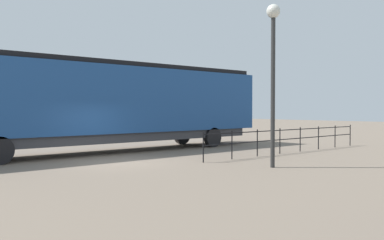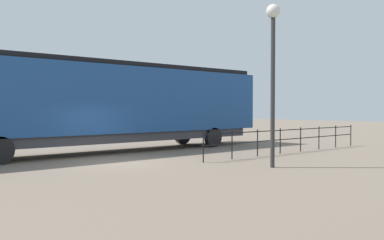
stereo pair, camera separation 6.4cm
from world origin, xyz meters
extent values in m
plane|color=#756656|center=(0.00, 0.00, 0.00)|extent=(120.00, 120.00, 0.00)
cube|color=navy|center=(-3.70, 1.87, 2.60)|extent=(2.98, 17.83, 3.19)
cube|color=black|center=(-3.70, 9.46, 2.12)|extent=(2.86, 2.63, 2.24)
cube|color=black|center=(-3.70, 1.87, 4.31)|extent=(2.68, 17.11, 0.24)
cube|color=#38383D|center=(-3.70, 1.87, 0.78)|extent=(2.68, 16.40, 0.45)
cylinder|color=black|center=(-5.04, 7.57, 0.55)|extent=(0.30, 1.10, 1.10)
cylinder|color=black|center=(-2.36, 7.57, 0.55)|extent=(0.30, 1.10, 1.10)
cylinder|color=#2D2D2D|center=(5.01, 3.51, 2.78)|extent=(0.16, 0.16, 5.56)
sphere|color=silver|center=(5.01, 3.51, 5.71)|extent=(0.51, 0.51, 0.51)
cube|color=black|center=(2.30, 8.39, 1.13)|extent=(0.04, 11.68, 0.04)
cube|color=black|center=(2.30, 8.39, 0.67)|extent=(0.04, 11.68, 0.04)
cylinder|color=black|center=(2.30, 2.56, 0.61)|extent=(0.05, 0.05, 1.22)
cylinder|color=black|center=(2.30, 4.22, 0.61)|extent=(0.05, 0.05, 1.22)
cylinder|color=black|center=(2.30, 5.89, 0.61)|extent=(0.05, 0.05, 1.22)
cylinder|color=black|center=(2.30, 7.56, 0.61)|extent=(0.05, 0.05, 1.22)
cylinder|color=black|center=(2.30, 9.23, 0.61)|extent=(0.05, 0.05, 1.22)
cylinder|color=black|center=(2.30, 10.90, 0.61)|extent=(0.05, 0.05, 1.22)
cylinder|color=black|center=(2.30, 12.57, 0.61)|extent=(0.05, 0.05, 1.22)
cylinder|color=black|center=(2.30, 14.23, 0.61)|extent=(0.05, 0.05, 1.22)
camera|label=1|loc=(14.68, -8.89, 2.17)|focal=39.47mm
camera|label=2|loc=(14.72, -8.84, 2.17)|focal=39.47mm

